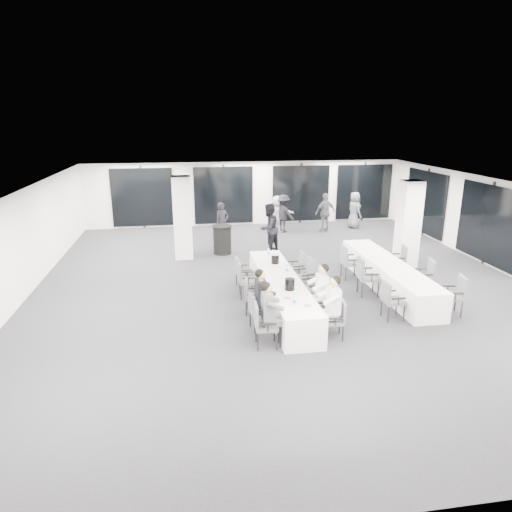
{
  "coord_description": "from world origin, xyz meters",
  "views": [
    {
      "loc": [
        -2.68,
        -12.06,
        4.62
      ],
      "look_at": [
        -0.82,
        -0.2,
        0.98
      ],
      "focal_mm": 32.0,
      "sensor_mm": 36.0,
      "label": 1
    }
  ],
  "objects_px": {
    "chair_main_right_fourth": "(306,275)",
    "standing_guest_h": "(411,232)",
    "ice_bucket_far": "(275,259)",
    "ice_bucket_near": "(290,284)",
    "chair_side_left_far": "(348,260)",
    "chair_side_right_near": "(455,293)",
    "chair_main_left_fourth": "(245,278)",
    "standing_guest_f": "(277,211)",
    "chair_main_right_mid": "(316,285)",
    "standing_guest_d": "(325,210)",
    "banquet_table_side": "(387,275)",
    "chair_main_right_near": "(337,317)",
    "chair_side_left_near": "(390,298)",
    "chair_side_right_mid": "(426,274)",
    "standing_guest_b": "(269,225)",
    "chair_main_left_second": "(257,309)",
    "standing_guest_e": "(355,208)",
    "chair_main_left_mid": "(251,294)",
    "standing_guest_c": "(283,211)",
    "chair_main_right_second": "(326,302)",
    "chair_side_right_far": "(399,258)",
    "standing_guest_a": "(222,220)",
    "cocktail_table": "(222,239)",
    "chair_main_left_near": "(263,323)",
    "chair_main_right_far": "(298,266)",
    "chair_side_left_mid": "(365,274)",
    "banquet_table_main": "(281,292)",
    "chair_main_left_far": "(242,270)"
  },
  "relations": [
    {
      "from": "chair_side_right_near",
      "to": "chair_side_right_mid",
      "type": "distance_m",
      "value": 1.4
    },
    {
      "from": "chair_main_left_fourth",
      "to": "chair_side_right_far",
      "type": "xyz_separation_m",
      "value": [
        4.9,
        1.08,
        -0.02
      ]
    },
    {
      "from": "banquet_table_main",
      "to": "chair_side_left_near",
      "type": "height_order",
      "value": "chair_side_left_near"
    },
    {
      "from": "chair_main_left_fourth",
      "to": "chair_main_right_near",
      "type": "relative_size",
      "value": 1.1
    },
    {
      "from": "banquet_table_side",
      "to": "chair_main_left_near",
      "type": "xyz_separation_m",
      "value": [
        -4.07,
        -2.87,
        0.17
      ]
    },
    {
      "from": "standing_guest_h",
      "to": "chair_side_right_far",
      "type": "bearing_deg",
      "value": 115.71
    },
    {
      "from": "chair_main_left_far",
      "to": "chair_side_right_near",
      "type": "bearing_deg",
      "value": 54.6
    },
    {
      "from": "chair_main_left_mid",
      "to": "standing_guest_c",
      "type": "xyz_separation_m",
      "value": [
        2.55,
        8.08,
        0.4
      ]
    },
    {
      "from": "ice_bucket_far",
      "to": "ice_bucket_near",
      "type": "bearing_deg",
      "value": -91.52
    },
    {
      "from": "chair_side_left_near",
      "to": "standing_guest_f",
      "type": "relative_size",
      "value": 0.54
    },
    {
      "from": "chair_main_left_near",
      "to": "standing_guest_c",
      "type": "height_order",
      "value": "standing_guest_c"
    },
    {
      "from": "chair_main_right_fourth",
      "to": "standing_guest_h",
      "type": "xyz_separation_m",
      "value": [
        4.38,
        2.78,
        0.36
      ]
    },
    {
      "from": "chair_main_right_near",
      "to": "chair_side_left_near",
      "type": "height_order",
      "value": "chair_side_left_near"
    },
    {
      "from": "standing_guest_f",
      "to": "chair_side_right_mid",
      "type": "bearing_deg",
      "value": 139.84
    },
    {
      "from": "standing_guest_f",
      "to": "chair_side_right_far",
      "type": "bearing_deg",
      "value": 144.18
    },
    {
      "from": "chair_side_right_near",
      "to": "standing_guest_a",
      "type": "relative_size",
      "value": 0.55
    },
    {
      "from": "chair_side_right_near",
      "to": "standing_guest_h",
      "type": "xyz_separation_m",
      "value": [
        1.14,
        4.61,
        0.37
      ]
    },
    {
      "from": "chair_main_right_near",
      "to": "chair_side_right_mid",
      "type": "bearing_deg",
      "value": -48.13
    },
    {
      "from": "standing_guest_d",
      "to": "ice_bucket_near",
      "type": "height_order",
      "value": "standing_guest_d"
    },
    {
      "from": "chair_main_left_mid",
      "to": "standing_guest_a",
      "type": "xyz_separation_m",
      "value": [
        -0.13,
        6.76,
        0.4
      ]
    },
    {
      "from": "chair_main_left_fourth",
      "to": "ice_bucket_far",
      "type": "height_order",
      "value": "ice_bucket_far"
    },
    {
      "from": "chair_main_left_fourth",
      "to": "chair_main_right_fourth",
      "type": "distance_m",
      "value": 1.67
    },
    {
      "from": "chair_main_right_far",
      "to": "chair_side_left_mid",
      "type": "xyz_separation_m",
      "value": [
        1.56,
        -1.18,
        0.07
      ]
    },
    {
      "from": "chair_main_right_fourth",
      "to": "chair_side_left_far",
      "type": "distance_m",
      "value": 1.89
    },
    {
      "from": "banquet_table_side",
      "to": "cocktail_table",
      "type": "height_order",
      "value": "cocktail_table"
    },
    {
      "from": "banquet_table_side",
      "to": "chair_side_right_near",
      "type": "relative_size",
      "value": 5.11
    },
    {
      "from": "chair_main_right_mid",
      "to": "standing_guest_d",
      "type": "xyz_separation_m",
      "value": [
        2.65,
        7.81,
        0.33
      ]
    },
    {
      "from": "cocktail_table",
      "to": "standing_guest_f",
      "type": "xyz_separation_m",
      "value": [
        2.57,
        2.97,
        0.35
      ]
    },
    {
      "from": "ice_bucket_near",
      "to": "standing_guest_e",
      "type": "bearing_deg",
      "value": 60.94
    },
    {
      "from": "chair_side_right_near",
      "to": "standing_guest_e",
      "type": "bearing_deg",
      "value": 5.93
    },
    {
      "from": "chair_main_left_second",
      "to": "standing_guest_e",
      "type": "relative_size",
      "value": 0.48
    },
    {
      "from": "chair_main_left_second",
      "to": "chair_main_left_mid",
      "type": "height_order",
      "value": "chair_main_left_mid"
    },
    {
      "from": "chair_main_right_fourth",
      "to": "standing_guest_f",
      "type": "bearing_deg",
      "value": -16.47
    },
    {
      "from": "chair_main_left_fourth",
      "to": "standing_guest_f",
      "type": "relative_size",
      "value": 0.55
    },
    {
      "from": "standing_guest_h",
      "to": "chair_main_right_second",
      "type": "bearing_deg",
      "value": 107.2
    },
    {
      "from": "chair_side_right_near",
      "to": "standing_guest_h",
      "type": "height_order",
      "value": "standing_guest_h"
    },
    {
      "from": "chair_side_right_mid",
      "to": "standing_guest_b",
      "type": "relative_size",
      "value": 0.48
    },
    {
      "from": "chair_main_right_second",
      "to": "standing_guest_f",
      "type": "xyz_separation_m",
      "value": [
        0.66,
        9.04,
        0.36
      ]
    },
    {
      "from": "chair_side_left_near",
      "to": "standing_guest_a",
      "type": "relative_size",
      "value": 0.53
    },
    {
      "from": "chair_main_left_near",
      "to": "chair_side_right_mid",
      "type": "height_order",
      "value": "chair_side_right_mid"
    },
    {
      "from": "chair_main_left_near",
      "to": "chair_side_right_far",
      "type": "relative_size",
      "value": 1.03
    },
    {
      "from": "chair_main_left_fourth",
      "to": "standing_guest_e",
      "type": "xyz_separation_m",
      "value": [
        5.77,
        7.27,
        0.35
      ]
    },
    {
      "from": "chair_main_right_near",
      "to": "ice_bucket_near",
      "type": "height_order",
      "value": "ice_bucket_near"
    },
    {
      "from": "chair_side_right_mid",
      "to": "chair_side_right_near",
      "type": "bearing_deg",
      "value": -170.65
    },
    {
      "from": "chair_side_left_near",
      "to": "cocktail_table",
      "type": "bearing_deg",
      "value": -151.19
    },
    {
      "from": "chair_main_right_second",
      "to": "chair_side_left_near",
      "type": "height_order",
      "value": "chair_side_left_near"
    },
    {
      "from": "chair_main_right_mid",
      "to": "ice_bucket_near",
      "type": "height_order",
      "value": "chair_main_right_mid"
    },
    {
      "from": "chair_main_right_mid",
      "to": "standing_guest_f",
      "type": "distance_m",
      "value": 8.17
    },
    {
      "from": "chair_side_left_far",
      "to": "ice_bucket_far",
      "type": "bearing_deg",
      "value": -76.98
    },
    {
      "from": "standing_guest_e",
      "to": "chair_side_right_mid",
      "type": "bearing_deg",
      "value": 158.71
    }
  ]
}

